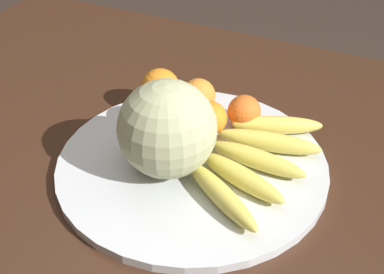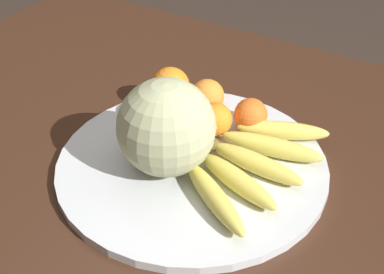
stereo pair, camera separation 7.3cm
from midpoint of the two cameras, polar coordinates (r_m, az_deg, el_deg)
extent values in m
cube|color=#3D2316|center=(0.95, -2.29, -1.99)|extent=(1.40, 0.93, 0.04)
cube|color=#3D2316|center=(1.70, -14.85, 1.47)|extent=(0.07, 0.07, 0.66)
cylinder|color=silver|center=(0.88, -2.36, -3.08)|extent=(0.45, 0.45, 0.02)
torus|color=#1E4C56|center=(0.88, -2.36, -3.00)|extent=(0.45, 0.45, 0.01)
sphere|color=#B2B789|center=(0.82, -5.42, 0.86)|extent=(0.16, 0.16, 0.16)
sphere|color=brown|center=(0.89, -0.30, -0.74)|extent=(0.02, 0.02, 0.02)
ellipsoid|color=#E5D156|center=(0.79, 0.55, -6.34)|extent=(0.16, 0.12, 0.03)
ellipsoid|color=#E5D156|center=(0.82, 2.79, -4.40)|extent=(0.17, 0.09, 0.03)
ellipsoid|color=#E5D156|center=(0.86, 4.59, -2.45)|extent=(0.17, 0.05, 0.03)
ellipsoid|color=#E5D156|center=(0.90, 5.95, -0.57)|extent=(0.18, 0.06, 0.03)
ellipsoid|color=#E5D156|center=(0.94, 6.90, 1.21)|extent=(0.16, 0.09, 0.03)
sphere|color=orange|center=(0.94, -5.98, 2.79)|extent=(0.07, 0.07, 0.07)
sphere|color=orange|center=(0.95, 3.41, 2.68)|extent=(0.06, 0.06, 0.06)
sphere|color=orange|center=(0.93, -0.29, 1.96)|extent=(0.06, 0.06, 0.06)
sphere|color=orange|center=(0.99, -1.43, 4.39)|extent=(0.06, 0.06, 0.06)
sphere|color=orange|center=(1.00, -5.49, 5.18)|extent=(0.07, 0.07, 0.07)
cube|color=white|center=(0.93, -3.91, -0.28)|extent=(0.07, 0.07, 0.00)
camera|label=1|loc=(0.04, -92.46, -1.81)|focal=50.00mm
camera|label=2|loc=(0.04, 87.54, 1.81)|focal=50.00mm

